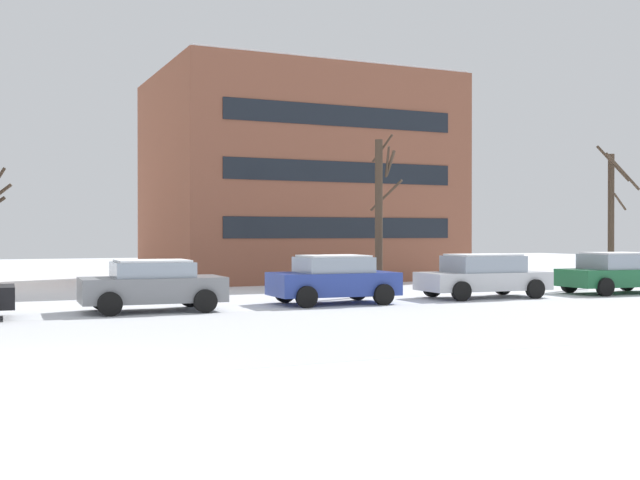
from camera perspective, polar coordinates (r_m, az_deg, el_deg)
ground_plane at (r=13.15m, az=-20.78°, el=-8.96°), size 120.00×120.00×0.00m
road_surface at (r=16.64m, az=-21.54°, el=-6.98°), size 80.00×9.07×0.00m
parked_car_gray at (r=22.59m, az=-11.89°, el=-3.15°), size 3.97×2.30×1.43m
parked_car_blue at (r=24.49m, az=0.96°, el=-2.80°), size 3.90×2.29×1.50m
parked_car_silver at (r=27.38m, az=11.57°, el=-2.50°), size 4.45×2.25×1.47m
parked_car_green at (r=30.74m, az=20.42°, el=-2.20°), size 4.20×2.25×1.48m
tree_far_mid at (r=34.98m, az=20.13°, el=1.77°), size 1.61×1.07×5.77m
tree_far_left at (r=27.78m, az=4.28°, el=1.92°), size 1.03×1.42×5.64m
building_far_right at (r=39.25m, az=-1.67°, el=4.42°), size 13.47×10.27×9.77m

